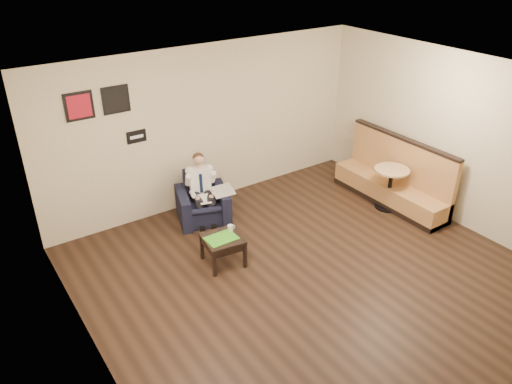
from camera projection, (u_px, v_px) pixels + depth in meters
ground at (316, 280)px, 7.08m from camera, size 6.00×6.00×0.00m
wall_back at (208, 126)px, 8.61m from camera, size 6.00×0.02×2.80m
wall_left at (93, 275)px, 4.93m from camera, size 0.02×6.00×2.80m
wall_right at (466, 143)px, 7.92m from camera, size 0.02×6.00×2.80m
ceiling at (330, 87)px, 5.76m from camera, size 6.00×6.00×0.02m
seating_sign at (136, 137)px, 7.90m from camera, size 0.32×0.02×0.20m
art_print_left at (79, 106)px, 7.20m from camera, size 0.42×0.03×0.42m
art_print_right at (116, 100)px, 7.47m from camera, size 0.42×0.03×0.42m
armchair at (203, 198)px, 8.39m from camera, size 1.04×1.04×0.80m
seated_man at (203, 194)px, 8.23m from camera, size 0.73×0.90×1.09m
lap_papers at (205, 199)px, 8.19m from camera, size 0.24×0.30×0.01m
newspaper at (223, 191)px, 8.33m from camera, size 0.45×0.51×0.01m
side_table at (223, 250)px, 7.36m from camera, size 0.61×0.61×0.45m
green_folder at (221, 238)px, 7.22m from camera, size 0.45×0.32×0.01m
coffee_mug at (230, 228)px, 7.39m from camera, size 0.09×0.09×0.09m
smartphone at (221, 231)px, 7.39m from camera, size 0.15×0.11×0.01m
banquette at (392, 172)px, 8.84m from camera, size 0.55×2.31×1.18m
cafe_table at (389, 188)px, 8.76m from camera, size 0.71×0.71×0.75m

